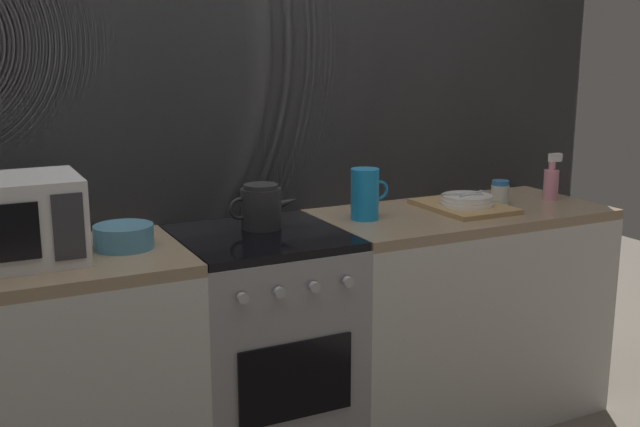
{
  "coord_description": "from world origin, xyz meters",
  "views": [
    {
      "loc": [
        -1.02,
        -2.53,
        1.59
      ],
      "look_at": [
        0.24,
        0.0,
        0.95
      ],
      "focal_mm": 43.41,
      "sensor_mm": 36.0,
      "label": 1
    }
  ],
  "objects": [
    {
      "name": "pitcher",
      "position": [
        0.45,
        0.03,
        1.0
      ],
      "size": [
        0.16,
        0.11,
        0.2
      ],
      "color": "#198CD8",
      "rests_on": "counter_right"
    },
    {
      "name": "spice_jar",
      "position": [
        1.1,
        0.01,
        0.95
      ],
      "size": [
        0.08,
        0.08,
        0.1
      ],
      "color": "silver",
      "rests_on": "counter_right"
    },
    {
      "name": "counter_right",
      "position": [
        0.9,
        0.0,
        0.45
      ],
      "size": [
        1.2,
        0.6,
        0.9
      ],
      "color": "silver",
      "rests_on": "ground_plane"
    },
    {
      "name": "kettle",
      "position": [
        0.04,
        0.08,
        0.98
      ],
      "size": [
        0.28,
        0.15,
        0.17
      ],
      "color": "#262628",
      "rests_on": "stove_unit"
    },
    {
      "name": "spray_bottle",
      "position": [
        1.38,
        -0.0,
        0.98
      ],
      "size": [
        0.08,
        0.06,
        0.2
      ],
      "color": "pink",
      "rests_on": "counter_right"
    },
    {
      "name": "counter_left",
      "position": [
        -0.9,
        0.0,
        0.45
      ],
      "size": [
        1.2,
        0.6,
        0.9
      ],
      "color": "silver",
      "rests_on": "ground_plane"
    },
    {
      "name": "dish_pile",
      "position": [
        0.92,
        0.0,
        0.92
      ],
      "size": [
        0.3,
        0.4,
        0.07
      ],
      "color": "tan",
      "rests_on": "counter_right"
    },
    {
      "name": "back_wall",
      "position": [
        0.0,
        0.32,
        1.2
      ],
      "size": [
        3.6,
        0.05,
        2.4
      ],
      "color": "gray",
      "rests_on": "ground_plane"
    },
    {
      "name": "stove_unit",
      "position": [
        -0.0,
        -0.0,
        0.45
      ],
      "size": [
        0.6,
        0.63,
        0.9
      ],
      "color": "#9E9EA3",
      "rests_on": "ground_plane"
    },
    {
      "name": "microwave",
      "position": [
        -0.85,
        0.01,
        1.04
      ],
      "size": [
        0.46,
        0.35,
        0.27
      ],
      "color": "white",
      "rests_on": "counter_left"
    },
    {
      "name": "mixing_bowl",
      "position": [
        -0.49,
        0.02,
        0.94
      ],
      "size": [
        0.2,
        0.2,
        0.08
      ],
      "primitive_type": "cylinder",
      "color": "teal",
      "rests_on": "counter_left"
    }
  ]
}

